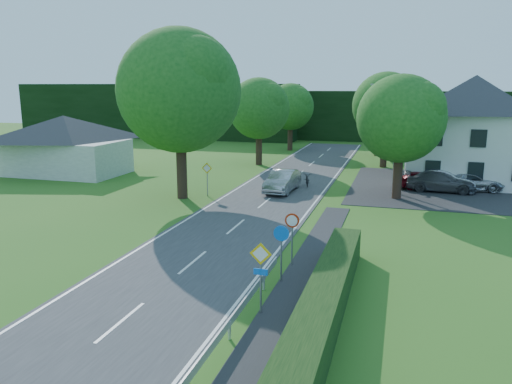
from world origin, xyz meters
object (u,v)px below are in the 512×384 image
(streetlight, at_px, (394,132))
(parasol, at_px, (453,170))
(motorcycle, at_px, (307,179))
(parked_car_silver_b, at_px, (471,181))
(parked_car_silver_a, at_px, (444,179))
(parked_car_red, at_px, (424,180))
(parked_car_grey, at_px, (441,182))
(moving_car, at_px, (282,181))

(streetlight, bearing_deg, parasol, 46.75)
(motorcycle, bearing_deg, parked_car_silver_b, -5.26)
(streetlight, xyz_separation_m, parasol, (4.70, 5.00, -3.38))
(streetlight, bearing_deg, parked_car_silver_a, 31.74)
(parked_car_red, height_order, parked_car_silver_a, parked_car_silver_a)
(motorcycle, relative_size, parked_car_silver_a, 0.43)
(streetlight, distance_m, parked_car_grey, 5.29)
(parked_car_silver_a, bearing_deg, motorcycle, 109.67)
(motorcycle, relative_size, parked_car_red, 0.48)
(parked_car_grey, height_order, parked_car_silver_b, parked_car_grey)
(moving_car, xyz_separation_m, parked_car_grey, (11.28, 3.44, -0.08))
(streetlight, relative_size, parasol, 3.46)
(parked_car_grey, height_order, parasol, parasol)
(parasol, bearing_deg, motorcycle, -159.07)
(parked_car_silver_b, relative_size, parasol, 2.05)
(parked_car_silver_a, bearing_deg, streetlight, 132.48)
(moving_car, bearing_deg, motorcycle, 67.17)
(moving_car, distance_m, parasol, 14.34)
(moving_car, distance_m, parked_car_grey, 11.80)
(motorcycle, relative_size, parked_car_grey, 0.40)
(streetlight, relative_size, parked_car_silver_a, 1.74)
(parked_car_red, relative_size, parked_car_silver_b, 0.86)
(parked_car_red, xyz_separation_m, parked_car_silver_a, (1.45, 0.35, 0.06))
(streetlight, bearing_deg, moving_car, -165.01)
(motorcycle, bearing_deg, parked_car_grey, -9.75)
(moving_car, distance_m, motorcycle, 3.14)
(streetlight, xyz_separation_m, parked_car_silver_a, (3.80, 2.35, -3.67))
(parked_car_red, distance_m, parked_car_silver_a, 1.49)
(motorcycle, height_order, parasol, parasol)
(parked_car_silver_a, height_order, parked_car_grey, parked_car_silver_a)
(parked_car_silver_a, relative_size, parked_car_grey, 0.92)
(moving_car, relative_size, parked_car_silver_b, 1.02)
(streetlight, bearing_deg, parked_car_grey, 21.09)
(parked_car_red, xyz_separation_m, parked_car_grey, (1.17, -0.65, 0.03))
(parasol, bearing_deg, parked_car_grey, -107.98)
(parked_car_grey, bearing_deg, parked_car_red, 64.39)
(parked_car_red, relative_size, parked_car_grey, 0.82)
(motorcycle, relative_size, parasol, 0.85)
(streetlight, bearing_deg, motorcycle, 173.36)
(parked_car_silver_b, bearing_deg, parked_car_silver_a, 87.25)
(parked_car_silver_a, distance_m, parked_car_grey, 1.03)
(parked_car_red, xyz_separation_m, parasol, (2.35, 2.99, 0.34))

